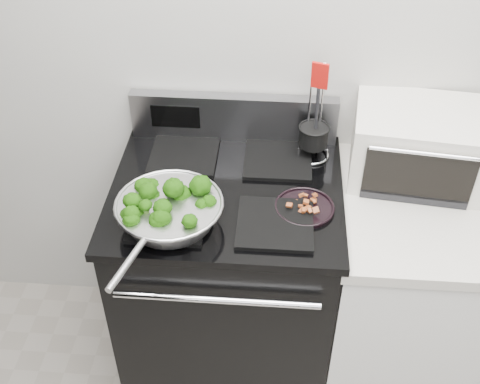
# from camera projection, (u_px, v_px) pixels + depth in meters

# --- Properties ---
(back_wall) EXTENTS (4.00, 0.02, 2.70)m
(back_wall) POSITION_uv_depth(u_px,v_px,m) (323.00, 38.00, 2.03)
(back_wall) COLOR beige
(back_wall) RESTS_ON ground
(gas_range) EXTENTS (0.79, 0.69, 1.13)m
(gas_range) POSITION_uv_depth(u_px,v_px,m) (228.00, 279.00, 2.34)
(gas_range) COLOR black
(gas_range) RESTS_ON floor
(counter) EXTENTS (0.62, 0.68, 0.92)m
(counter) POSITION_uv_depth(u_px,v_px,m) (405.00, 295.00, 2.31)
(counter) COLOR white
(counter) RESTS_ON floor
(skillet) EXTENTS (0.34, 0.53, 0.07)m
(skillet) POSITION_uv_depth(u_px,v_px,m) (169.00, 211.00, 1.87)
(skillet) COLOR silver
(skillet) RESTS_ON gas_range
(broccoli_pile) EXTENTS (0.27, 0.27, 0.09)m
(broccoli_pile) POSITION_uv_depth(u_px,v_px,m) (169.00, 206.00, 1.86)
(broccoli_pile) COLOR black
(broccoli_pile) RESTS_ON skillet
(bacon_plate) EXTENTS (0.20, 0.20, 0.04)m
(bacon_plate) POSITION_uv_depth(u_px,v_px,m) (305.00, 205.00, 1.95)
(bacon_plate) COLOR black
(bacon_plate) RESTS_ON gas_range
(utensil_holder) EXTENTS (0.12, 0.12, 0.38)m
(utensil_holder) POSITION_uv_depth(u_px,v_px,m) (313.00, 141.00, 2.14)
(utensil_holder) COLOR silver
(utensil_holder) RESTS_ON gas_range
(toaster_oven) EXTENTS (0.48, 0.38, 0.25)m
(toaster_oven) POSITION_uv_depth(u_px,v_px,m) (417.00, 145.00, 2.07)
(toaster_oven) COLOR silver
(toaster_oven) RESTS_ON counter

